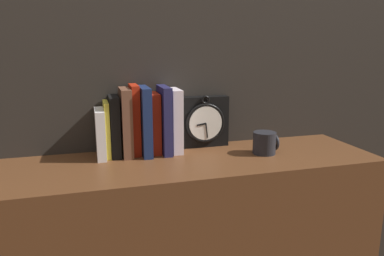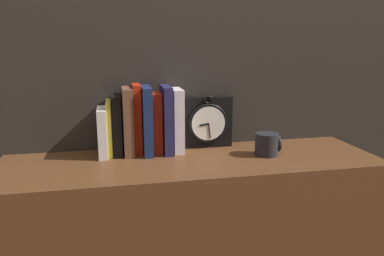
{
  "view_description": "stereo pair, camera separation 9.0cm",
  "coord_description": "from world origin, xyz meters",
  "px_view_note": "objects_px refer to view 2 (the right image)",
  "views": [
    {
      "loc": [
        -0.35,
        -1.22,
        1.11
      ],
      "look_at": [
        0.0,
        0.0,
        0.82
      ],
      "focal_mm": 35.0,
      "sensor_mm": 36.0,
      "label": 1
    },
    {
      "loc": [
        -0.26,
        -1.24,
        1.11
      ],
      "look_at": [
        0.0,
        0.0,
        0.82
      ],
      "focal_mm": 35.0,
      "sensor_mm": 36.0,
      "label": 2
    }
  ],
  "objects_px": {
    "clock": "(207,122)",
    "book_slot2_black": "(117,125)",
    "book_slot5_navy": "(147,120)",
    "book_slot8_white": "(177,120)",
    "book_slot6_red": "(156,123)",
    "mug": "(267,144)",
    "book_slot4_red": "(137,119)",
    "book_slot0_white": "(103,132)",
    "book_slot7_navy": "(166,120)",
    "book_slot3_brown": "(128,121)",
    "book_slot1_yellow": "(109,128)"
  },
  "relations": [
    {
      "from": "clock",
      "to": "book_slot4_red",
      "type": "relative_size",
      "value": 0.81
    },
    {
      "from": "book_slot7_navy",
      "to": "book_slot6_red",
      "type": "bearing_deg",
      "value": 159.49
    },
    {
      "from": "mug",
      "to": "book_slot3_brown",
      "type": "bearing_deg",
      "value": 166.76
    },
    {
      "from": "book_slot1_yellow",
      "to": "book_slot2_black",
      "type": "bearing_deg",
      "value": -4.34
    },
    {
      "from": "book_slot6_red",
      "to": "clock",
      "type": "bearing_deg",
      "value": 7.68
    },
    {
      "from": "book_slot6_red",
      "to": "mug",
      "type": "xyz_separation_m",
      "value": [
        0.39,
        -0.13,
        -0.07
      ]
    },
    {
      "from": "book_slot4_red",
      "to": "book_slot7_navy",
      "type": "relative_size",
      "value": 1.03
    },
    {
      "from": "book_slot2_black",
      "to": "book_slot3_brown",
      "type": "bearing_deg",
      "value": -8.96
    },
    {
      "from": "book_slot0_white",
      "to": "book_slot7_navy",
      "type": "distance_m",
      "value": 0.24
    },
    {
      "from": "book_slot1_yellow",
      "to": "book_slot3_brown",
      "type": "xyz_separation_m",
      "value": [
        0.07,
        -0.01,
        0.02
      ]
    },
    {
      "from": "clock",
      "to": "mug",
      "type": "height_order",
      "value": "clock"
    },
    {
      "from": "book_slot5_navy",
      "to": "book_slot8_white",
      "type": "distance_m",
      "value": 0.12
    },
    {
      "from": "book_slot2_black",
      "to": "book_slot7_navy",
      "type": "height_order",
      "value": "book_slot7_navy"
    },
    {
      "from": "clock",
      "to": "book_slot3_brown",
      "type": "height_order",
      "value": "book_slot3_brown"
    },
    {
      "from": "clock",
      "to": "book_slot7_navy",
      "type": "bearing_deg",
      "value": -165.9
    },
    {
      "from": "book_slot2_black",
      "to": "clock",
      "type": "bearing_deg",
      "value": 5.03
    },
    {
      "from": "clock",
      "to": "book_slot2_black",
      "type": "height_order",
      "value": "book_slot2_black"
    },
    {
      "from": "book_slot3_brown",
      "to": "book_slot4_red",
      "type": "height_order",
      "value": "book_slot4_red"
    },
    {
      "from": "clock",
      "to": "book_slot5_navy",
      "type": "relative_size",
      "value": 0.83
    },
    {
      "from": "clock",
      "to": "book_slot8_white",
      "type": "distance_m",
      "value": 0.13
    },
    {
      "from": "book_slot1_yellow",
      "to": "book_slot8_white",
      "type": "bearing_deg",
      "value": -1.1
    },
    {
      "from": "book_slot1_yellow",
      "to": "book_slot2_black",
      "type": "distance_m",
      "value": 0.03
    },
    {
      "from": "book_slot3_brown",
      "to": "book_slot7_navy",
      "type": "height_order",
      "value": "book_slot7_navy"
    },
    {
      "from": "book_slot1_yellow",
      "to": "book_slot5_navy",
      "type": "distance_m",
      "value": 0.14
    },
    {
      "from": "book_slot2_black",
      "to": "book_slot5_navy",
      "type": "relative_size",
      "value": 0.88
    },
    {
      "from": "clock",
      "to": "book_slot0_white",
      "type": "bearing_deg",
      "value": -174.57
    },
    {
      "from": "book_slot4_red",
      "to": "mug",
      "type": "bearing_deg",
      "value": -15.52
    },
    {
      "from": "book_slot0_white",
      "to": "book_slot4_red",
      "type": "bearing_deg",
      "value": 5.68
    },
    {
      "from": "clock",
      "to": "book_slot8_white",
      "type": "bearing_deg",
      "value": -165.02
    },
    {
      "from": "book_slot1_yellow",
      "to": "book_slot5_navy",
      "type": "xyz_separation_m",
      "value": [
        0.14,
        -0.02,
        0.02
      ]
    },
    {
      "from": "clock",
      "to": "mug",
      "type": "bearing_deg",
      "value": -38.88
    },
    {
      "from": "book_slot5_navy",
      "to": "book_slot2_black",
      "type": "bearing_deg",
      "value": 173.19
    },
    {
      "from": "book_slot6_red",
      "to": "book_slot8_white",
      "type": "relative_size",
      "value": 0.95
    },
    {
      "from": "book_slot1_yellow",
      "to": "book_slot7_navy",
      "type": "height_order",
      "value": "book_slot7_navy"
    },
    {
      "from": "book_slot8_white",
      "to": "book_slot4_red",
      "type": "bearing_deg",
      "value": 176.95
    },
    {
      "from": "book_slot2_black",
      "to": "book_slot8_white",
      "type": "distance_m",
      "value": 0.22
    },
    {
      "from": "book_slot1_yellow",
      "to": "mug",
      "type": "xyz_separation_m",
      "value": [
        0.57,
        -0.13,
        -0.06
      ]
    },
    {
      "from": "book_slot7_navy",
      "to": "book_slot8_white",
      "type": "bearing_deg",
      "value": 11.39
    },
    {
      "from": "book_slot6_red",
      "to": "book_slot7_navy",
      "type": "distance_m",
      "value": 0.04
    },
    {
      "from": "book_slot2_black",
      "to": "book_slot3_brown",
      "type": "xyz_separation_m",
      "value": [
        0.04,
        -0.01,
        0.01
      ]
    },
    {
      "from": "book_slot4_red",
      "to": "book_slot8_white",
      "type": "bearing_deg",
      "value": -3.05
    },
    {
      "from": "book_slot6_red",
      "to": "book_slot4_red",
      "type": "bearing_deg",
      "value": 178.36
    },
    {
      "from": "book_slot6_red",
      "to": "mug",
      "type": "height_order",
      "value": "book_slot6_red"
    },
    {
      "from": "book_slot2_black",
      "to": "book_slot3_brown",
      "type": "height_order",
      "value": "book_slot3_brown"
    },
    {
      "from": "book_slot6_red",
      "to": "book_slot7_navy",
      "type": "xyz_separation_m",
      "value": [
        0.04,
        -0.01,
        0.01
      ]
    },
    {
      "from": "clock",
      "to": "book_slot5_navy",
      "type": "bearing_deg",
      "value": -169.67
    },
    {
      "from": "book_slot3_brown",
      "to": "mug",
      "type": "relative_size",
      "value": 2.71
    },
    {
      "from": "book_slot2_black",
      "to": "book_slot8_white",
      "type": "bearing_deg",
      "value": -0.69
    },
    {
      "from": "book_slot2_black",
      "to": "book_slot7_navy",
      "type": "distance_m",
      "value": 0.18
    },
    {
      "from": "clock",
      "to": "book_slot1_yellow",
      "type": "relative_size",
      "value": 1.04
    }
  ]
}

